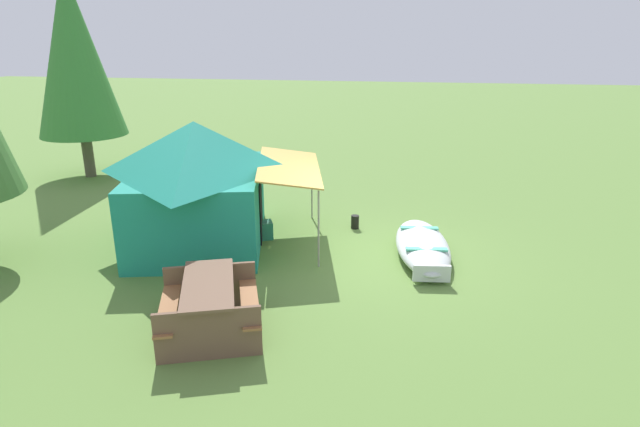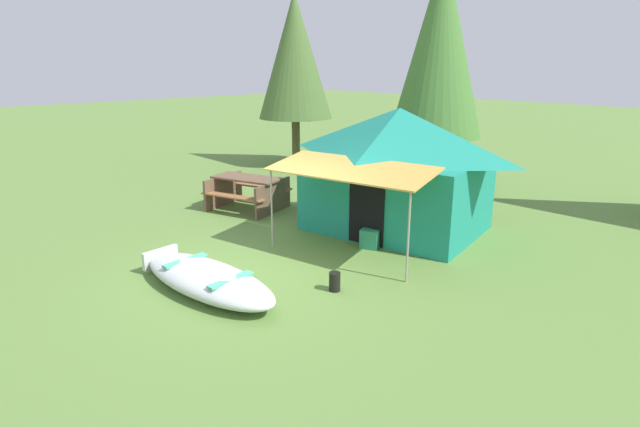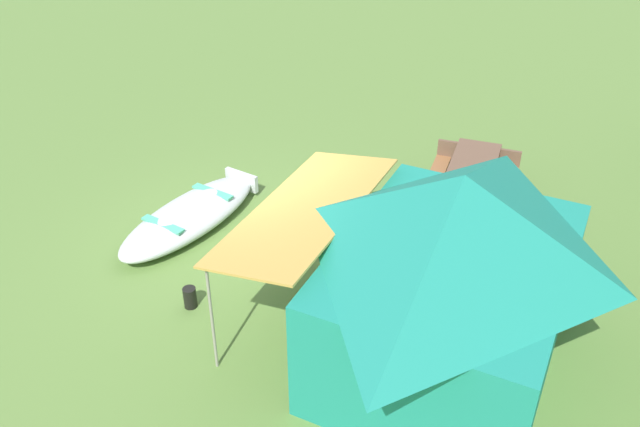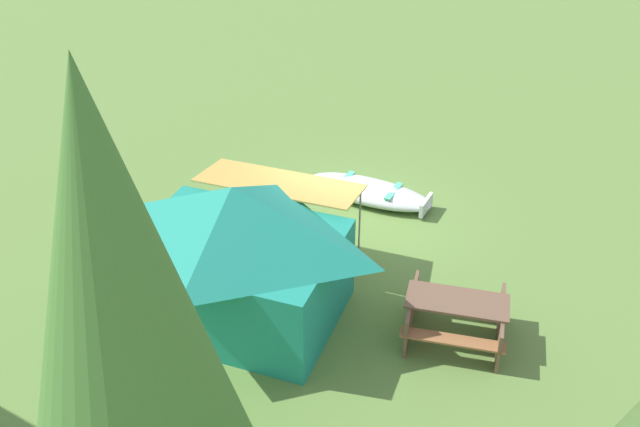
{
  "view_description": "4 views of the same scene",
  "coord_description": "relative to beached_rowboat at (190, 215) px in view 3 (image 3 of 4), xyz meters",
  "views": [
    {
      "loc": [
        -9.89,
        -0.73,
        4.22
      ],
      "look_at": [
        -0.27,
        0.9,
        0.92
      ],
      "focal_mm": 30.08,
      "sensor_mm": 36.0,
      "label": 1
    },
    {
      "loc": [
        6.78,
        -4.72,
        3.47
      ],
      "look_at": [
        0.14,
        1.32,
        0.78
      ],
      "focal_mm": 28.68,
      "sensor_mm": 36.0,
      "label": 2
    },
    {
      "loc": [
        5.81,
        6.16,
        5.98
      ],
      "look_at": [
        -0.24,
        1.25,
        0.99
      ],
      "focal_mm": 37.46,
      "sensor_mm": 36.0,
      "label": 3
    },
    {
      "loc": [
        -6.38,
        10.92,
        8.22
      ],
      "look_at": [
        -0.23,
        1.51,
        1.14
      ],
      "focal_mm": 40.31,
      "sensor_mm": 36.0,
      "label": 4
    }
  ],
  "objects": [
    {
      "name": "picnic_table",
      "position": [
        -3.43,
        3.13,
        0.27
      ],
      "size": [
        2.05,
        1.9,
        0.79
      ],
      "color": "brown",
      "rests_on": "ground_plane"
    },
    {
      "name": "fuel_can",
      "position": [
        1.33,
        1.48,
        -0.06
      ],
      "size": [
        0.22,
        0.22,
        0.31
      ],
      "primitive_type": "cylinder",
      "rotation": [
        0.0,
        0.0,
        3.39
      ],
      "color": "black",
      "rests_on": "ground_plane"
    },
    {
      "name": "cooler_box",
      "position": [
        0.37,
        3.41,
        -0.02
      ],
      "size": [
        0.5,
        0.57,
        0.37
      ],
      "primitive_type": "cube",
      "rotation": [
        0.0,
        0.0,
        1.97
      ],
      "color": "#2B8563",
      "rests_on": "ground_plane"
    },
    {
      "name": "beached_rowboat",
      "position": [
        0.0,
        0.0,
        0.0
      ],
      "size": [
        2.99,
        1.33,
        0.4
      ],
      "color": "silver",
      "rests_on": "ground_plane"
    },
    {
      "name": "ground_plane",
      "position": [
        -0.17,
        1.09,
        -0.21
      ],
      "size": [
        80.0,
        80.0,
        0.0
      ],
      "primitive_type": "plane",
      "color": "#5D813A"
    },
    {
      "name": "canvas_cabin_tent",
      "position": [
        -0.04,
        4.59,
        1.12
      ],
      "size": [
        4.15,
        4.5,
        2.56
      ],
      "color": "#1D8A76",
      "rests_on": "ground_plane"
    }
  ]
}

